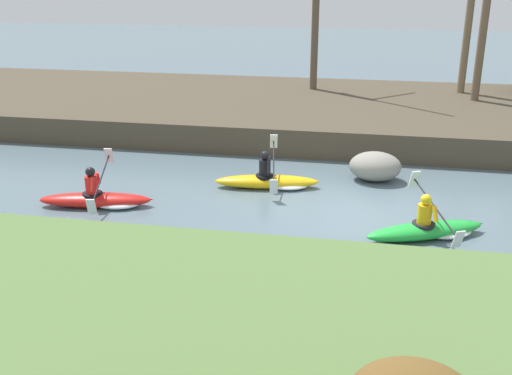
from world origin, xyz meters
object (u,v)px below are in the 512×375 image
(kayaker_lead, at_px, (430,229))
(kayaker_trailing, at_px, (100,199))
(boulder_midstream, at_px, (375,166))
(kayaker_middle, at_px, (271,181))

(kayaker_lead, relative_size, kayaker_trailing, 0.97)
(kayaker_trailing, bearing_deg, boulder_midstream, 15.58)
(kayaker_trailing, height_order, boulder_midstream, kayaker_trailing)
(kayaker_lead, distance_m, kayaker_trailing, 7.71)
(kayaker_trailing, distance_m, boulder_midstream, 7.26)
(kayaker_trailing, bearing_deg, kayaker_middle, 17.76)
(kayaker_lead, xyz_separation_m, kayaker_trailing, (-7.70, 0.33, 0.00))
(kayaker_lead, relative_size, kayaker_middle, 0.97)
(boulder_midstream, bearing_deg, kayaker_trailing, -154.05)
(kayaker_middle, relative_size, kayaker_trailing, 1.00)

